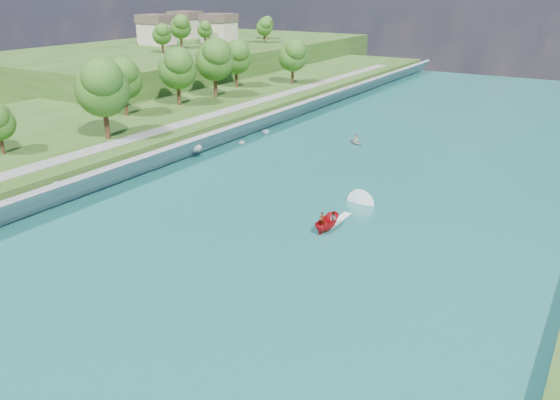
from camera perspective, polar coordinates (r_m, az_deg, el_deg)
The scene contains 11 objects.
ground at distance 49.96m, azimuth -7.02°, elevation -8.20°, with size 260.00×260.00×0.00m, color #2D5119.
river_water at distance 65.04m, azimuth 3.99°, elevation -0.81°, with size 55.00×240.00×0.10m, color #175951.
berm_west at distance 97.18m, azimuth -23.11°, elevation 6.05°, with size 45.00×240.00×3.50m, color #2D5119.
ridge_west at distance 170.55m, azimuth -9.01°, elevation 14.30°, with size 60.00×120.00×9.00m, color #2D5119.
riprap_bank at distance 78.32m, azimuth -13.35°, elevation 3.88°, with size 4.07×236.00×4.69m.
riverside_path at distance 83.33m, azimuth -16.16°, elevation 5.90°, with size 3.00×200.00×0.10m, color gray.
ridge_houses at distance 177.55m, azimuth -9.67°, elevation 17.39°, with size 29.50×29.50×8.40m.
trees_west at distance 86.10m, azimuth -22.80°, elevation 9.74°, with size 18.46×150.33×13.95m.
trees_ridge at distance 163.27m, azimuth -7.00°, elevation 17.28°, with size 16.91×53.61×10.42m.
motorboat at distance 60.13m, azimuth 5.54°, elevation -1.98°, with size 3.60×18.93×2.03m.
raft at distance 92.52m, azimuth 7.99°, elevation 6.04°, with size 3.80×3.64×1.58m.
Camera 1 is at (27.93, -33.44, 24.44)m, focal length 35.00 mm.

